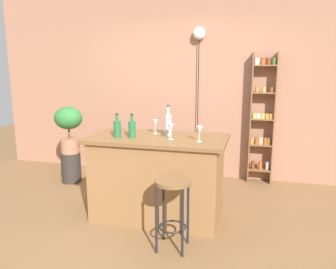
{
  "coord_description": "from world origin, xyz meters",
  "views": [
    {
      "loc": [
        1.04,
        -3.18,
        1.7
      ],
      "look_at": [
        0.05,
        0.55,
        0.91
      ],
      "focal_mm": 35.87,
      "sensor_mm": 36.0,
      "label": 1
    }
  ],
  "objects_px": {
    "plant_stool": "(71,167)",
    "wine_glass_left": "(199,131)",
    "wine_glass_center": "(171,129)",
    "bar_stool": "(173,198)",
    "potted_plant": "(69,124)",
    "bottle_sauce_amber": "(168,124)",
    "bottle_wine_red": "(132,129)",
    "bottle_olive_oil": "(117,128)",
    "pendant_globe_light": "(199,37)",
    "wine_glass_right": "(155,124)",
    "spice_shelf": "(262,117)"
  },
  "relations": [
    {
      "from": "plant_stool",
      "to": "wine_glass_left",
      "type": "distance_m",
      "value": 2.41
    },
    {
      "from": "wine_glass_left",
      "to": "wine_glass_center",
      "type": "xyz_separation_m",
      "value": [
        -0.31,
        0.03,
        0.0
      ]
    },
    {
      "from": "bar_stool",
      "to": "wine_glass_center",
      "type": "bearing_deg",
      "value": 106.12
    },
    {
      "from": "potted_plant",
      "to": "bottle_sauce_amber",
      "type": "bearing_deg",
      "value": -22.43
    },
    {
      "from": "bar_stool",
      "to": "potted_plant",
      "type": "distance_m",
      "value": 2.43
    },
    {
      "from": "bottle_wine_red",
      "to": "bottle_olive_oil",
      "type": "bearing_deg",
      "value": -169.77
    },
    {
      "from": "pendant_globe_light",
      "to": "plant_stool",
      "type": "bearing_deg",
      "value": -157.04
    },
    {
      "from": "wine_glass_right",
      "to": "bottle_wine_red",
      "type": "bearing_deg",
      "value": -124.03
    },
    {
      "from": "plant_stool",
      "to": "wine_glass_center",
      "type": "distance_m",
      "value": 2.13
    },
    {
      "from": "bottle_wine_red",
      "to": "bottle_sauce_amber",
      "type": "height_order",
      "value": "bottle_sauce_amber"
    },
    {
      "from": "spice_shelf",
      "to": "bottle_olive_oil",
      "type": "relative_size",
      "value": 7.22
    },
    {
      "from": "bar_stool",
      "to": "plant_stool",
      "type": "bearing_deg",
      "value": 143.17
    },
    {
      "from": "bar_stool",
      "to": "spice_shelf",
      "type": "height_order",
      "value": "spice_shelf"
    },
    {
      "from": "wine_glass_center",
      "to": "potted_plant",
      "type": "bearing_deg",
      "value": 153.58
    },
    {
      "from": "spice_shelf",
      "to": "wine_glass_left",
      "type": "height_order",
      "value": "spice_shelf"
    },
    {
      "from": "wine_glass_center",
      "to": "pendant_globe_light",
      "type": "bearing_deg",
      "value": 89.68
    },
    {
      "from": "spice_shelf",
      "to": "wine_glass_center",
      "type": "bearing_deg",
      "value": -121.35
    },
    {
      "from": "spice_shelf",
      "to": "bottle_olive_oil",
      "type": "xyz_separation_m",
      "value": [
        -1.56,
        -1.63,
        0.05
      ]
    },
    {
      "from": "plant_stool",
      "to": "bottle_sauce_amber",
      "type": "xyz_separation_m",
      "value": [
        1.68,
        -0.69,
        0.84
      ]
    },
    {
      "from": "potted_plant",
      "to": "wine_glass_right",
      "type": "xyz_separation_m",
      "value": [
        1.51,
        -0.62,
        0.18
      ]
    },
    {
      "from": "wine_glass_left",
      "to": "pendant_globe_light",
      "type": "xyz_separation_m",
      "value": [
        -0.3,
        1.66,
        1.07
      ]
    },
    {
      "from": "bar_stool",
      "to": "bottle_olive_oil",
      "type": "distance_m",
      "value": 1.06
    },
    {
      "from": "potted_plant",
      "to": "bottle_olive_oil",
      "type": "bearing_deg",
      "value": -38.35
    },
    {
      "from": "wine_glass_left",
      "to": "wine_glass_center",
      "type": "bearing_deg",
      "value": 173.77
    },
    {
      "from": "wine_glass_center",
      "to": "wine_glass_right",
      "type": "bearing_deg",
      "value": 134.79
    },
    {
      "from": "wine_glass_left",
      "to": "pendant_globe_light",
      "type": "height_order",
      "value": "pendant_globe_light"
    },
    {
      "from": "bottle_olive_oil",
      "to": "wine_glass_center",
      "type": "height_order",
      "value": "bottle_olive_oil"
    },
    {
      "from": "potted_plant",
      "to": "wine_glass_center",
      "type": "distance_m",
      "value": 1.97
    },
    {
      "from": "potted_plant",
      "to": "pendant_globe_light",
      "type": "height_order",
      "value": "pendant_globe_light"
    },
    {
      "from": "spice_shelf",
      "to": "wine_glass_right",
      "type": "xyz_separation_m",
      "value": [
        -1.21,
        -1.33,
        0.07
      ]
    },
    {
      "from": "wine_glass_left",
      "to": "spice_shelf",
      "type": "bearing_deg",
      "value": 68.08
    },
    {
      "from": "bottle_olive_oil",
      "to": "bottle_sauce_amber",
      "type": "xyz_separation_m",
      "value": [
        0.52,
        0.23,
        0.03
      ]
    },
    {
      "from": "bottle_sauce_amber",
      "to": "wine_glass_right",
      "type": "distance_m",
      "value": 0.19
    },
    {
      "from": "potted_plant",
      "to": "bottle_wine_red",
      "type": "bearing_deg",
      "value": -33.91
    },
    {
      "from": "bar_stool",
      "to": "plant_stool",
      "type": "height_order",
      "value": "bar_stool"
    },
    {
      "from": "potted_plant",
      "to": "bottle_wine_red",
      "type": "height_order",
      "value": "bottle_wine_red"
    },
    {
      "from": "bottle_wine_red",
      "to": "spice_shelf",
      "type": "bearing_deg",
      "value": 48.89
    },
    {
      "from": "bottle_wine_red",
      "to": "wine_glass_left",
      "type": "distance_m",
      "value": 0.75
    },
    {
      "from": "spice_shelf",
      "to": "wine_glass_center",
      "type": "relative_size",
      "value": 11.6
    },
    {
      "from": "bar_stool",
      "to": "wine_glass_right",
      "type": "bearing_deg",
      "value": 116.82
    },
    {
      "from": "plant_stool",
      "to": "wine_glass_center",
      "type": "bearing_deg",
      "value": -26.42
    },
    {
      "from": "bottle_olive_oil",
      "to": "wine_glass_left",
      "type": "distance_m",
      "value": 0.91
    },
    {
      "from": "bottle_wine_red",
      "to": "bottle_olive_oil",
      "type": "height_order",
      "value": "bottle_olive_oil"
    },
    {
      "from": "bottle_olive_oil",
      "to": "wine_glass_right",
      "type": "height_order",
      "value": "bottle_olive_oil"
    },
    {
      "from": "bottle_wine_red",
      "to": "pendant_globe_light",
      "type": "relative_size",
      "value": 0.12
    },
    {
      "from": "pendant_globe_light",
      "to": "bar_stool",
      "type": "bearing_deg",
      "value": -85.96
    },
    {
      "from": "bottle_sauce_amber",
      "to": "wine_glass_center",
      "type": "relative_size",
      "value": 2.09
    },
    {
      "from": "bar_stool",
      "to": "spice_shelf",
      "type": "bearing_deg",
      "value": 69.57
    },
    {
      "from": "bar_stool",
      "to": "wine_glass_right",
      "type": "relative_size",
      "value": 4.15
    },
    {
      "from": "bottle_wine_red",
      "to": "wine_glass_center",
      "type": "relative_size",
      "value": 1.6
    }
  ]
}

